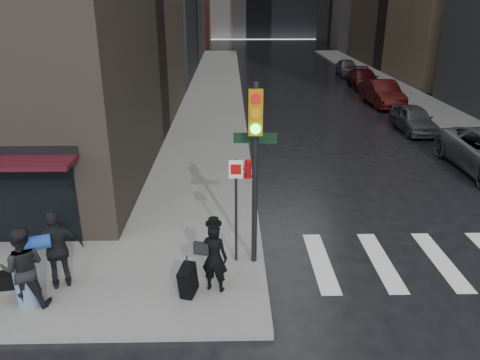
{
  "coord_description": "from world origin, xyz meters",
  "views": [
    {
      "loc": [
        1.15,
        -9.64,
        6.5
      ],
      "look_at": [
        1.43,
        3.65,
        1.3
      ],
      "focal_mm": 35.0,
      "sensor_mm": 36.0,
      "label": 1
    }
  ],
  "objects_px": {
    "man_overcoat": "(209,261)",
    "fire_hydrant": "(248,169)",
    "parked_car_1": "(413,119)",
    "man_greycoat": "(58,250)",
    "parked_car_4": "(347,67)",
    "parked_car_2": "(383,93)",
    "man_jeans": "(23,267)",
    "parked_car_3": "(364,79)",
    "traffic_light": "(254,153)"
  },
  "relations": [
    {
      "from": "man_jeans",
      "to": "fire_hydrant",
      "type": "xyz_separation_m",
      "value": [
        5.12,
        7.76,
        -0.63
      ]
    },
    {
      "from": "man_overcoat",
      "to": "parked_car_4",
      "type": "bearing_deg",
      "value": -91.92
    },
    {
      "from": "man_overcoat",
      "to": "man_greycoat",
      "type": "xyz_separation_m",
      "value": [
        -3.47,
        0.28,
        0.18
      ]
    },
    {
      "from": "fire_hydrant",
      "to": "parked_car_2",
      "type": "relative_size",
      "value": 0.15
    },
    {
      "from": "man_greycoat",
      "to": "parked_car_1",
      "type": "height_order",
      "value": "man_greycoat"
    },
    {
      "from": "man_overcoat",
      "to": "traffic_light",
      "type": "relative_size",
      "value": 0.41
    },
    {
      "from": "parked_car_1",
      "to": "parked_car_3",
      "type": "distance_m",
      "value": 12.51
    },
    {
      "from": "man_greycoat",
      "to": "fire_hydrant",
      "type": "xyz_separation_m",
      "value": [
        4.63,
        7.02,
        -0.64
      ]
    },
    {
      "from": "man_overcoat",
      "to": "parked_car_1",
      "type": "xyz_separation_m",
      "value": [
        9.96,
        14.19,
        -0.27
      ]
    },
    {
      "from": "fire_hydrant",
      "to": "parked_car_3",
      "type": "xyz_separation_m",
      "value": [
        9.59,
        19.37,
        0.22
      ]
    },
    {
      "from": "fire_hydrant",
      "to": "parked_car_1",
      "type": "relative_size",
      "value": 0.19
    },
    {
      "from": "man_overcoat",
      "to": "parked_car_3",
      "type": "xyz_separation_m",
      "value": [
        10.75,
        26.67,
        -0.24
      ]
    },
    {
      "from": "man_greycoat",
      "to": "parked_car_2",
      "type": "xyz_separation_m",
      "value": [
        13.74,
        20.15,
        -0.33
      ]
    },
    {
      "from": "man_overcoat",
      "to": "parked_car_1",
      "type": "distance_m",
      "value": 17.34
    },
    {
      "from": "man_overcoat",
      "to": "parked_car_2",
      "type": "distance_m",
      "value": 22.87
    },
    {
      "from": "parked_car_2",
      "to": "parked_car_3",
      "type": "height_order",
      "value": "parked_car_2"
    },
    {
      "from": "traffic_light",
      "to": "parked_car_2",
      "type": "xyz_separation_m",
      "value": [
        9.22,
        19.23,
        -2.32
      ]
    },
    {
      "from": "parked_car_1",
      "to": "parked_car_3",
      "type": "xyz_separation_m",
      "value": [
        0.78,
        12.49,
        0.03
      ]
    },
    {
      "from": "man_overcoat",
      "to": "traffic_light",
      "type": "bearing_deg",
      "value": -114.6
    },
    {
      "from": "man_jeans",
      "to": "parked_car_4",
      "type": "bearing_deg",
      "value": -124.17
    },
    {
      "from": "parked_car_1",
      "to": "parked_car_4",
      "type": "relative_size",
      "value": 0.95
    },
    {
      "from": "man_jeans",
      "to": "parked_car_1",
      "type": "xyz_separation_m",
      "value": [
        13.93,
        14.64,
        -0.44
      ]
    },
    {
      "from": "man_overcoat",
      "to": "parked_car_1",
      "type": "relative_size",
      "value": 0.48
    },
    {
      "from": "man_greycoat",
      "to": "traffic_light",
      "type": "bearing_deg",
      "value": 168.79
    },
    {
      "from": "man_jeans",
      "to": "traffic_light",
      "type": "distance_m",
      "value": 5.65
    },
    {
      "from": "man_overcoat",
      "to": "man_jeans",
      "type": "bearing_deg",
      "value": 22.96
    },
    {
      "from": "fire_hydrant",
      "to": "parked_car_1",
      "type": "xyz_separation_m",
      "value": [
        8.8,
        6.88,
        0.19
      ]
    },
    {
      "from": "parked_car_1",
      "to": "parked_car_3",
      "type": "bearing_deg",
      "value": 86.75
    },
    {
      "from": "man_greycoat",
      "to": "parked_car_3",
      "type": "distance_m",
      "value": 29.98
    },
    {
      "from": "traffic_light",
      "to": "parked_car_4",
      "type": "bearing_deg",
      "value": 75.91
    },
    {
      "from": "man_greycoat",
      "to": "parked_car_4",
      "type": "distance_m",
      "value": 35.67
    },
    {
      "from": "traffic_light",
      "to": "fire_hydrant",
      "type": "bearing_deg",
      "value": 92.16
    },
    {
      "from": "man_greycoat",
      "to": "parked_car_1",
      "type": "bearing_deg",
      "value": -156.75
    },
    {
      "from": "man_overcoat",
      "to": "fire_hydrant",
      "type": "relative_size",
      "value": 2.58
    },
    {
      "from": "man_greycoat",
      "to": "man_overcoat",
      "type": "bearing_deg",
      "value": 152.59
    },
    {
      "from": "traffic_light",
      "to": "parked_car_1",
      "type": "distance_m",
      "value": 15.94
    },
    {
      "from": "parked_car_4",
      "to": "parked_car_3",
      "type": "bearing_deg",
      "value": -87.24
    },
    {
      "from": "parked_car_1",
      "to": "man_overcoat",
      "type": "bearing_deg",
      "value": -124.75
    },
    {
      "from": "man_greycoat",
      "to": "parked_car_2",
      "type": "distance_m",
      "value": 24.39
    },
    {
      "from": "man_overcoat",
      "to": "parked_car_1",
      "type": "height_order",
      "value": "man_overcoat"
    },
    {
      "from": "parked_car_3",
      "to": "man_jeans",
      "type": "bearing_deg",
      "value": -116.63
    },
    {
      "from": "man_overcoat",
      "to": "fire_hydrant",
      "type": "bearing_deg",
      "value": -82.58
    },
    {
      "from": "parked_car_4",
      "to": "man_greycoat",
      "type": "bearing_deg",
      "value": -109.39
    },
    {
      "from": "man_overcoat",
      "to": "man_jeans",
      "type": "height_order",
      "value": "man_jeans"
    },
    {
      "from": "parked_car_3",
      "to": "parked_car_4",
      "type": "bearing_deg",
      "value": 90.18
    },
    {
      "from": "man_jeans",
      "to": "parked_car_4",
      "type": "height_order",
      "value": "man_jeans"
    },
    {
      "from": "man_overcoat",
      "to": "traffic_light",
      "type": "distance_m",
      "value": 2.7
    },
    {
      "from": "man_greycoat",
      "to": "man_jeans",
      "type": "bearing_deg",
      "value": 33.42
    },
    {
      "from": "man_jeans",
      "to": "traffic_light",
      "type": "height_order",
      "value": "traffic_light"
    },
    {
      "from": "parked_car_2",
      "to": "parked_car_3",
      "type": "bearing_deg",
      "value": 84.09
    }
  ]
}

